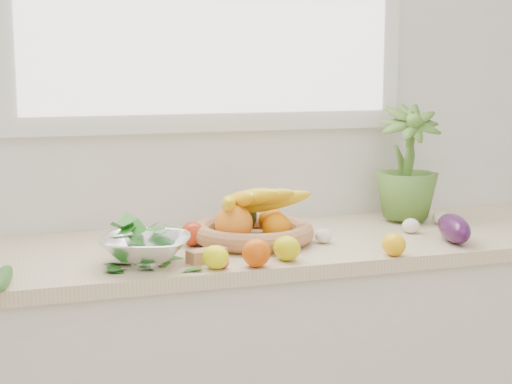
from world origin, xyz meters
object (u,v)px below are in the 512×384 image
object	(u,v)px
cucumber	(1,280)
colander_with_spinach	(146,242)
eggplant	(454,228)
potted_herb	(407,162)
apple	(193,234)
fruit_basket	(251,225)

from	to	relation	value
cucumber	colander_with_spinach	bearing A→B (deg)	17.43
eggplant	potted_herb	xyz separation A→B (m)	(0.01, 0.31, 0.16)
colander_with_spinach	apple	bearing A→B (deg)	45.28
cucumber	fruit_basket	distance (m)	0.75
apple	cucumber	bearing A→B (deg)	-152.07
cucumber	fruit_basket	world-z (taller)	fruit_basket
potted_herb	cucumber	bearing A→B (deg)	-162.31
eggplant	colander_with_spinach	size ratio (longest dim) A/B	0.69
colander_with_spinach	cucumber	bearing A→B (deg)	-162.57
fruit_basket	cucumber	bearing A→B (deg)	-158.70
eggplant	potted_herb	size ratio (longest dim) A/B	0.55
apple	colander_with_spinach	distance (m)	0.23
apple	potted_herb	xyz separation A→B (m)	(0.75, 0.13, 0.16)
fruit_basket	colander_with_spinach	distance (m)	0.37
apple	colander_with_spinach	bearing A→B (deg)	-134.72
potted_herb	colander_with_spinach	world-z (taller)	potted_herb
eggplant	colander_with_spinach	distance (m)	0.90
apple	potted_herb	distance (m)	0.78
colander_with_spinach	potted_herb	bearing A→B (deg)	17.80
potted_herb	colander_with_spinach	bearing A→B (deg)	-162.20
cucumber	potted_herb	xyz separation A→B (m)	(1.27, 0.41, 0.18)
potted_herb	fruit_basket	distance (m)	0.61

